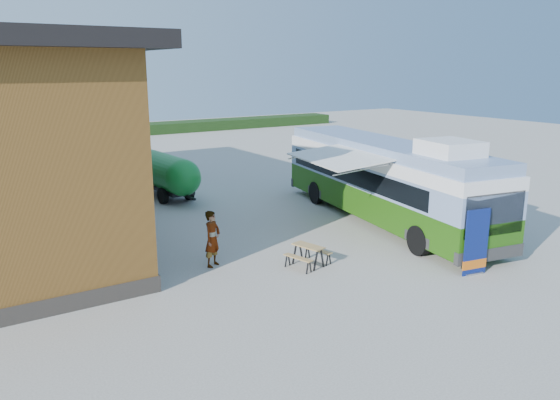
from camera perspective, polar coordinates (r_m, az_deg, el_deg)
ground at (r=19.85m, az=5.41°, el=-5.48°), size 100.00×100.00×0.00m
hedge at (r=56.56m, az=-12.23°, el=7.38°), size 40.00×3.00×1.00m
bus at (r=23.69m, az=10.77°, el=2.31°), size 4.93×13.32×4.01m
awning at (r=22.04m, az=6.91°, el=4.24°), size 3.65×5.10×0.55m
banner at (r=18.54m, az=19.78°, el=-4.77°), size 0.94×0.29×2.18m
picnic_table at (r=18.35m, az=2.97°, el=-5.30°), size 1.49×1.39×0.72m
person_a at (r=18.33m, az=-7.07°, el=-4.03°), size 0.83×0.75×1.91m
person_b at (r=28.98m, az=-11.46°, el=2.12°), size 0.99×0.98×1.61m
slurry_tanker at (r=28.33m, az=-11.95°, el=2.84°), size 2.06×6.07×2.24m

